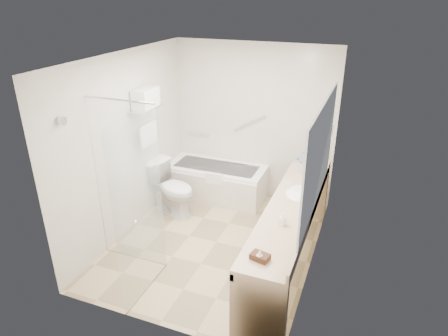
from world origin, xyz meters
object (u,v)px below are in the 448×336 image
(bathtub, at_px, (216,181))
(amenity_basket, at_px, (260,257))
(vanity_counter, at_px, (290,222))
(water_bottle_left, at_px, (303,160))
(toilet, at_px, (172,188))

(bathtub, relative_size, amenity_basket, 9.05)
(vanity_counter, relative_size, amenity_basket, 15.27)
(water_bottle_left, bearing_deg, bathtub, 174.41)
(vanity_counter, relative_size, toilet, 3.31)
(bathtub, distance_m, vanity_counter, 2.09)
(amenity_basket, relative_size, water_bottle_left, 0.85)
(bathtub, relative_size, water_bottle_left, 7.71)
(amenity_basket, bearing_deg, bathtub, 120.56)
(bathtub, relative_size, vanity_counter, 0.59)
(toilet, xyz_separation_m, water_bottle_left, (1.87, 0.56, 0.55))
(toilet, distance_m, amenity_basket, 2.65)
(water_bottle_left, bearing_deg, amenity_basket, -89.05)
(bathtub, height_order, amenity_basket, amenity_basket)
(vanity_counter, distance_m, water_bottle_left, 1.29)
(vanity_counter, distance_m, amenity_basket, 1.11)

